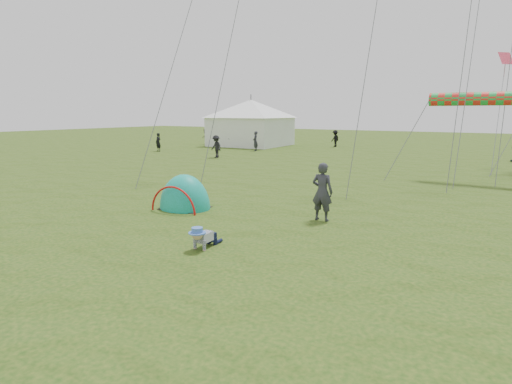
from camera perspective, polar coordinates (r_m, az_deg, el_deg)
The scene contains 17 objects.
ground at distance 10.11m, azimuth -10.09°, elevation -8.00°, with size 140.00×140.00×0.00m, color #1B4010.
crawling_toddler at distance 10.00m, azimuth -7.58°, elevation -6.32°, with size 0.55×0.78×0.60m, color black, non-canonical shape.
popup_tent at distance 14.29m, azimuth -10.10°, elevation -2.30°, with size 1.86×1.53×2.41m, color #09814C.
standing_adult at distance 12.47m, azimuth 9.45°, elevation 0.03°, with size 0.66×0.44×1.82m, color #2F2E37.
event_marquee at distance 41.30m, azimuth -0.73°, elevation 10.09°, with size 7.20×7.20×4.95m, color white, non-canonical shape.
crowd_person_0 at distance 35.98m, azimuth -13.79°, elevation 6.93°, with size 0.58×0.38×1.59m, color black.
crowd_person_1 at distance 42.81m, azimuth -7.28°, elevation 7.82°, with size 0.79×0.62×1.63m, color black.
crowd_person_2 at distance 39.22m, azimuth -4.03°, elevation 7.59°, with size 0.97×0.40×1.65m, color black.
crowd_person_3 at distance 30.12m, azimuth -5.71°, elevation 6.48°, with size 1.08×0.62×1.67m, color black.
crowd_person_6 at distance 35.22m, azimuth -0.09°, elevation 7.26°, with size 0.63×0.41×1.72m, color #282730.
crowd_person_7 at distance 50.79m, azimuth 2.61°, elevation 8.48°, with size 0.84×0.65×1.73m, color black.
crowd_person_9 at distance 40.51m, azimuth 11.24°, elevation 7.51°, with size 1.06×0.61×1.63m, color black.
crowd_person_11 at distance 43.21m, azimuth -6.05°, elevation 7.90°, with size 1.55×0.49×1.67m, color #293A46.
crowd_person_12 at distance 38.85m, azimuth 1.19°, elevation 7.69°, with size 0.66×0.43×1.80m, color #222329.
crowd_person_13 at distance 47.86m, azimuth -0.69°, elevation 8.30°, with size 0.83×0.64×1.70m, color #33261E.
rainbow_tube_kite at distance 22.02m, azimuth 31.11°, elevation 11.37°, with size 0.64×0.64×5.75m, color red.
diamond_kite_5 at distance 29.85m, azimuth 32.11°, elevation 15.89°, with size 0.88×0.88×0.00m, color #EB4164.
Camera 1 is at (6.42, -7.08, 3.30)m, focal length 28.00 mm.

